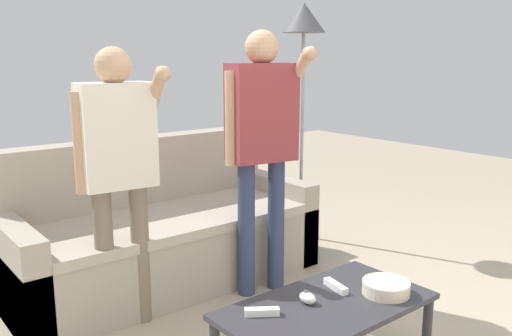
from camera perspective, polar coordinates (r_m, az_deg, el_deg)
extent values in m
cube|color=#9E9384|center=(3.58, -9.72, -8.75)|extent=(1.98, 0.86, 0.41)
cube|color=#AA9F8F|center=(3.45, -9.29, -5.46)|extent=(1.70, 0.74, 0.06)
cube|color=#9E9384|center=(3.74, -12.50, -0.67)|extent=(1.98, 0.18, 0.51)
cube|color=#9E9384|center=(3.24, -24.29, -10.24)|extent=(0.14, 0.86, 0.58)
cube|color=#9E9384|center=(4.05, 1.67, -4.82)|extent=(0.14, 0.86, 0.58)
cube|color=#2D2D33|center=(2.43, 7.54, -14.39)|extent=(0.95, 0.51, 0.03)
cylinder|color=#2D2D33|center=(2.72, 17.73, -16.59)|extent=(0.04, 0.04, 0.37)
cylinder|color=#2D2D33|center=(2.95, 10.41, -13.84)|extent=(0.04, 0.04, 0.37)
cylinder|color=beige|center=(2.55, 13.68, -12.28)|extent=(0.21, 0.21, 0.06)
ellipsoid|color=white|center=(2.41, 5.52, -13.62)|extent=(0.06, 0.09, 0.05)
cylinder|color=#4C4C51|center=(2.41, 5.33, -12.95)|extent=(0.02, 0.02, 0.01)
cylinder|color=#2D2D33|center=(4.45, 4.71, -7.11)|extent=(0.28, 0.28, 0.02)
cylinder|color=gray|center=(4.26, 4.89, 3.31)|extent=(0.03, 0.03, 1.61)
cone|color=#4C4C51|center=(4.22, 5.12, 15.68)|extent=(0.33, 0.33, 0.22)
cylinder|color=#2D3856|center=(3.28, -1.03, -6.55)|extent=(0.10, 0.10, 0.84)
cylinder|color=#2D3856|center=(3.37, 2.14, -6.01)|extent=(0.10, 0.10, 0.84)
cube|color=brown|center=(3.18, 0.60, 5.93)|extent=(0.43, 0.28, 0.58)
sphere|color=tan|center=(3.16, 0.62, 12.76)|extent=(0.20, 0.20, 0.20)
cylinder|color=tan|center=(3.09, -2.64, 5.26)|extent=(0.07, 0.07, 0.54)
cylinder|color=brown|center=(3.27, 3.69, 8.01)|extent=(0.07, 0.07, 0.27)
cylinder|color=tan|center=(3.17, 4.73, 10.47)|extent=(0.11, 0.24, 0.25)
sphere|color=tan|center=(3.09, 5.83, 12.06)|extent=(0.08, 0.08, 0.08)
cylinder|color=#756656|center=(2.97, -15.78, -9.51)|extent=(0.10, 0.10, 0.78)
cylinder|color=#756656|center=(3.03, -12.21, -8.91)|extent=(0.10, 0.10, 0.78)
cube|color=beige|center=(2.84, -14.64, 3.38)|extent=(0.39, 0.23, 0.54)
sphere|color=tan|center=(2.81, -15.02, 10.53)|extent=(0.19, 0.19, 0.19)
cylinder|color=tan|center=(2.79, -18.24, 2.52)|extent=(0.07, 0.07, 0.51)
cylinder|color=beige|center=(2.89, -11.22, 5.74)|extent=(0.07, 0.07, 0.25)
cylinder|color=tan|center=(2.78, -10.57, 8.26)|extent=(0.08, 0.21, 0.24)
sphere|color=tan|center=(2.69, -9.81, 9.89)|extent=(0.08, 0.08, 0.08)
cube|color=white|center=(2.56, 8.49, -12.35)|extent=(0.07, 0.16, 0.03)
cylinder|color=silver|center=(2.57, 8.14, -11.79)|extent=(0.01, 0.01, 0.00)
cube|color=silver|center=(2.52, 9.11, -12.36)|extent=(0.02, 0.02, 0.00)
cube|color=white|center=(2.30, 0.64, -15.08)|extent=(0.14, 0.11, 0.03)
cylinder|color=silver|center=(2.29, -0.03, -14.72)|extent=(0.01, 0.01, 0.00)
cube|color=silver|center=(2.30, 1.76, -14.66)|extent=(0.02, 0.02, 0.00)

